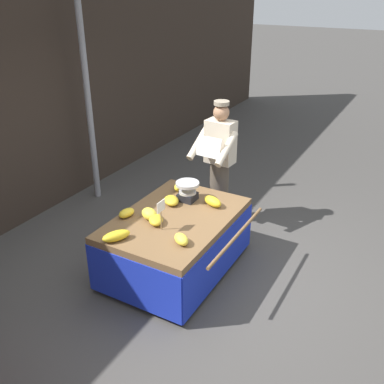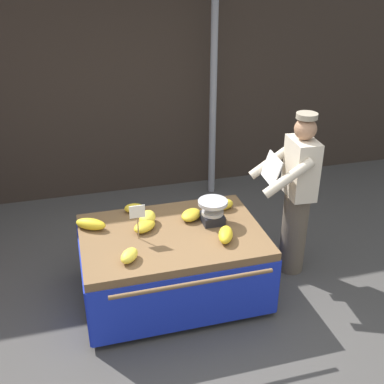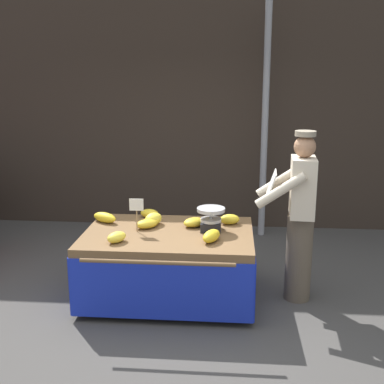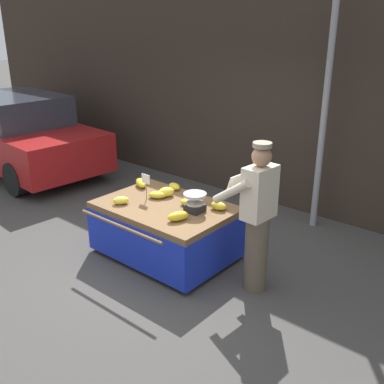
{
  "view_description": "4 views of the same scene",
  "coord_description": "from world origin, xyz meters",
  "px_view_note": "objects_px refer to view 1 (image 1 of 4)",
  "views": [
    {
      "loc": [
        -3.69,
        -1.8,
        3.09
      ],
      "look_at": [
        0.22,
        0.4,
        0.89
      ],
      "focal_mm": 40.52,
      "sensor_mm": 36.0,
      "label": 1
    },
    {
      "loc": [
        -0.89,
        -3.2,
        3.0
      ],
      "look_at": [
        0.1,
        0.44,
        1.1
      ],
      "focal_mm": 44.15,
      "sensor_mm": 36.0,
      "label": 2
    },
    {
      "loc": [
        0.52,
        -4.18,
        2.27
      ],
      "look_at": [
        0.13,
        0.57,
        1.09
      ],
      "focal_mm": 46.0,
      "sensor_mm": 36.0,
      "label": 3
    },
    {
      "loc": [
        3.53,
        -3.33,
        2.88
      ],
      "look_at": [
        0.43,
        0.34,
        1.04
      ],
      "focal_mm": 42.15,
      "sensor_mm": 36.0,
      "label": 4
    }
  ],
  "objects_px": {
    "banana_bunch_4": "(156,220)",
    "banana_bunch_2": "(127,213)",
    "banana_bunch_1": "(149,214)",
    "banana_bunch_7": "(171,200)",
    "street_pole": "(87,90)",
    "weighing_scale": "(188,191)",
    "banana_bunch_0": "(181,239)",
    "vendor_person": "(219,163)",
    "banana_bunch_5": "(116,236)",
    "banana_bunch_6": "(180,186)",
    "banana_bunch_3": "(213,201)",
    "price_sign": "(161,209)",
    "banana_cart": "(176,231)"
  },
  "relations": [
    {
      "from": "banana_bunch_4",
      "to": "banana_bunch_2",
      "type": "bearing_deg",
      "value": 95.74
    },
    {
      "from": "banana_bunch_1",
      "to": "banana_bunch_7",
      "type": "xyz_separation_m",
      "value": [
        0.42,
        -0.02,
        -0.02
      ]
    },
    {
      "from": "banana_bunch_2",
      "to": "street_pole",
      "type": "bearing_deg",
      "value": 50.86
    },
    {
      "from": "weighing_scale",
      "to": "banana_bunch_0",
      "type": "height_order",
      "value": "weighing_scale"
    },
    {
      "from": "weighing_scale",
      "to": "vendor_person",
      "type": "bearing_deg",
      "value": 0.45
    },
    {
      "from": "street_pole",
      "to": "banana_bunch_1",
      "type": "relative_size",
      "value": 15.78
    },
    {
      "from": "banana_bunch_5",
      "to": "banana_bunch_6",
      "type": "relative_size",
      "value": 1.44
    },
    {
      "from": "banana_bunch_3",
      "to": "price_sign",
      "type": "bearing_deg",
      "value": 163.27
    },
    {
      "from": "banana_bunch_1",
      "to": "banana_bunch_5",
      "type": "bearing_deg",
      "value": 175.21
    },
    {
      "from": "price_sign",
      "to": "banana_bunch_2",
      "type": "xyz_separation_m",
      "value": [
        0.04,
        0.49,
        -0.2
      ]
    },
    {
      "from": "vendor_person",
      "to": "banana_bunch_5",
      "type": "bearing_deg",
      "value": 174.93
    },
    {
      "from": "weighing_scale",
      "to": "price_sign",
      "type": "bearing_deg",
      "value": -172.01
    },
    {
      "from": "banana_bunch_2",
      "to": "vendor_person",
      "type": "relative_size",
      "value": 0.12
    },
    {
      "from": "banana_bunch_0",
      "to": "banana_bunch_1",
      "type": "distance_m",
      "value": 0.62
    },
    {
      "from": "price_sign",
      "to": "vendor_person",
      "type": "distance_m",
      "value": 1.6
    },
    {
      "from": "banana_bunch_7",
      "to": "banana_bunch_5",
      "type": "bearing_deg",
      "value": 176.0
    },
    {
      "from": "banana_bunch_0",
      "to": "banana_bunch_7",
      "type": "relative_size",
      "value": 0.86
    },
    {
      "from": "price_sign",
      "to": "banana_bunch_5",
      "type": "relative_size",
      "value": 1.15
    },
    {
      "from": "banana_bunch_1",
      "to": "banana_bunch_2",
      "type": "relative_size",
      "value": 1.06
    },
    {
      "from": "banana_bunch_4",
      "to": "banana_bunch_6",
      "type": "distance_m",
      "value": 0.86
    },
    {
      "from": "street_pole",
      "to": "banana_bunch_1",
      "type": "distance_m",
      "value": 2.42
    },
    {
      "from": "banana_bunch_4",
      "to": "weighing_scale",
      "type": "bearing_deg",
      "value": -2.17
    },
    {
      "from": "banana_bunch_2",
      "to": "banana_bunch_6",
      "type": "xyz_separation_m",
      "value": [
        0.87,
        -0.17,
        0.01
      ]
    },
    {
      "from": "banana_bunch_1",
      "to": "banana_bunch_6",
      "type": "distance_m",
      "value": 0.79
    },
    {
      "from": "banana_cart",
      "to": "weighing_scale",
      "type": "height_order",
      "value": "weighing_scale"
    },
    {
      "from": "weighing_scale",
      "to": "banana_bunch_4",
      "type": "bearing_deg",
      "value": 177.83
    },
    {
      "from": "street_pole",
      "to": "banana_bunch_5",
      "type": "bearing_deg",
      "value": -133.99
    },
    {
      "from": "banana_cart",
      "to": "weighing_scale",
      "type": "distance_m",
      "value": 0.52
    },
    {
      "from": "price_sign",
      "to": "banana_bunch_0",
      "type": "bearing_deg",
      "value": -112.27
    },
    {
      "from": "banana_cart",
      "to": "banana_bunch_4",
      "type": "xyz_separation_m",
      "value": [
        -0.23,
        0.11,
        0.23
      ]
    },
    {
      "from": "price_sign",
      "to": "banana_bunch_6",
      "type": "relative_size",
      "value": 1.66
    },
    {
      "from": "banana_bunch_4",
      "to": "banana_bunch_5",
      "type": "distance_m",
      "value": 0.51
    },
    {
      "from": "street_pole",
      "to": "price_sign",
      "type": "height_order",
      "value": "street_pole"
    },
    {
      "from": "weighing_scale",
      "to": "price_sign",
      "type": "xyz_separation_m",
      "value": [
        -0.73,
        -0.1,
        0.13
      ]
    },
    {
      "from": "banana_bunch_0",
      "to": "banana_bunch_5",
      "type": "relative_size",
      "value": 0.69
    },
    {
      "from": "banana_bunch_0",
      "to": "banana_bunch_6",
      "type": "xyz_separation_m",
      "value": [
        1.05,
        0.64,
        0.0
      ]
    },
    {
      "from": "banana_bunch_5",
      "to": "banana_bunch_6",
      "type": "xyz_separation_m",
      "value": [
        1.32,
        0.04,
        0.0
      ]
    },
    {
      "from": "banana_bunch_4",
      "to": "vendor_person",
      "type": "xyz_separation_m",
      "value": [
        1.52,
        -0.02,
        0.12
      ]
    },
    {
      "from": "street_pole",
      "to": "weighing_scale",
      "type": "bearing_deg",
      "value": -107.4
    },
    {
      "from": "street_pole",
      "to": "banana_bunch_0",
      "type": "height_order",
      "value": "street_pole"
    },
    {
      "from": "banana_bunch_5",
      "to": "banana_cart",
      "type": "bearing_deg",
      "value": -20.5
    },
    {
      "from": "banana_bunch_5",
      "to": "banana_bunch_2",
      "type": "bearing_deg",
      "value": 24.88
    },
    {
      "from": "weighing_scale",
      "to": "banana_bunch_7",
      "type": "height_order",
      "value": "weighing_scale"
    },
    {
      "from": "banana_bunch_2",
      "to": "weighing_scale",
      "type": "bearing_deg",
      "value": -29.57
    },
    {
      "from": "banana_bunch_3",
      "to": "vendor_person",
      "type": "height_order",
      "value": "vendor_person"
    },
    {
      "from": "banana_bunch_2",
      "to": "banana_bunch_5",
      "type": "bearing_deg",
      "value": -155.12
    },
    {
      "from": "weighing_scale",
      "to": "banana_cart",
      "type": "bearing_deg",
      "value": -168.85
    },
    {
      "from": "vendor_person",
      "to": "banana_bunch_6",
      "type": "bearing_deg",
      "value": 162.49
    },
    {
      "from": "banana_bunch_3",
      "to": "banana_bunch_7",
      "type": "distance_m",
      "value": 0.49
    },
    {
      "from": "banana_bunch_5",
      "to": "banana_bunch_7",
      "type": "relative_size",
      "value": 1.25
    }
  ]
}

